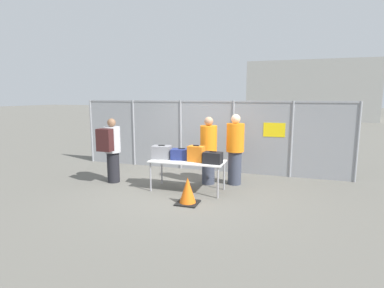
% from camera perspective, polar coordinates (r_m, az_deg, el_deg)
% --- Properties ---
extents(ground_plane, '(120.00, 120.00, 0.00)m').
position_cam_1_polar(ground_plane, '(7.52, -1.46, -8.48)').
color(ground_plane, '#605E56').
extents(fence_section, '(8.33, 0.07, 2.14)m').
position_cam_1_polar(fence_section, '(9.12, 2.77, 1.85)').
color(fence_section, gray).
rests_on(fence_section, ground_plane).
extents(inspection_table, '(1.78, 0.78, 0.74)m').
position_cam_1_polar(inspection_table, '(7.21, -0.85, -3.61)').
color(inspection_table, silver).
rests_on(inspection_table, ground_plane).
extents(suitcase_grey, '(0.51, 0.41, 0.34)m').
position_cam_1_polar(suitcase_grey, '(7.45, -5.81, -1.55)').
color(suitcase_grey, slate).
rests_on(suitcase_grey, inspection_table).
extents(suitcase_navy, '(0.55, 0.38, 0.28)m').
position_cam_1_polar(suitcase_navy, '(7.30, -1.99, -1.96)').
color(suitcase_navy, navy).
rests_on(suitcase_navy, inspection_table).
extents(suitcase_orange, '(0.41, 0.27, 0.39)m').
position_cam_1_polar(suitcase_orange, '(7.06, 0.80, -1.88)').
color(suitcase_orange, orange).
rests_on(suitcase_orange, inspection_table).
extents(suitcase_black, '(0.44, 0.31, 0.29)m').
position_cam_1_polar(suitcase_black, '(6.89, 3.99, -2.63)').
color(suitcase_black, black).
rests_on(suitcase_black, inspection_table).
extents(traveler_hooded, '(0.42, 0.65, 1.70)m').
position_cam_1_polar(traveler_hooded, '(8.10, -15.14, -0.71)').
color(traveler_hooded, black).
rests_on(traveler_hooded, ground_plane).
extents(security_worker_near, '(0.43, 0.43, 1.75)m').
position_cam_1_polar(security_worker_near, '(7.74, 3.16, -1.07)').
color(security_worker_near, '#383D4C').
rests_on(security_worker_near, ground_plane).
extents(security_worker_far, '(0.45, 0.45, 1.82)m').
position_cam_1_polar(security_worker_far, '(7.76, 8.21, -0.86)').
color(security_worker_far, '#383D4C').
rests_on(security_worker_far, ground_plane).
extents(utility_trailer, '(3.40, 2.23, 0.67)m').
position_cam_1_polar(utility_trailer, '(11.83, 8.55, -0.14)').
color(utility_trailer, '#4C6B47').
rests_on(utility_trailer, ground_plane).
extents(distant_hangar, '(11.41, 10.29, 5.51)m').
position_cam_1_polar(distant_hangar, '(34.32, 21.11, 9.29)').
color(distant_hangar, '#999993').
rests_on(distant_hangar, ground_plane).
extents(traffic_cone, '(0.46, 0.46, 0.58)m').
position_cam_1_polar(traffic_cone, '(6.44, -0.84, -9.03)').
color(traffic_cone, black).
rests_on(traffic_cone, ground_plane).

